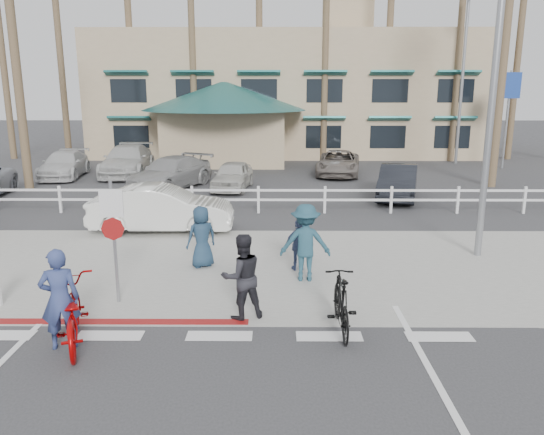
{
  "coord_description": "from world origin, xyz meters",
  "views": [
    {
      "loc": [
        1.02,
        -8.26,
        4.39
      ],
      "look_at": [
        0.94,
        3.65,
        1.5
      ],
      "focal_mm": 35.0,
      "sensor_mm": 36.0,
      "label": 1
    }
  ],
  "objects_px": {
    "car_white_sedan": "(162,209)",
    "sign_post": "(114,236)",
    "bike_red": "(72,313)",
    "bike_black": "(341,303)"
  },
  "relations": [
    {
      "from": "car_white_sedan",
      "to": "sign_post",
      "type": "bearing_deg",
      "value": -178.56
    },
    {
      "from": "sign_post",
      "to": "bike_red",
      "type": "relative_size",
      "value": 1.32
    },
    {
      "from": "sign_post",
      "to": "bike_red",
      "type": "bearing_deg",
      "value": -97.41
    },
    {
      "from": "bike_red",
      "to": "bike_black",
      "type": "height_order",
      "value": "bike_red"
    },
    {
      "from": "bike_red",
      "to": "bike_black",
      "type": "distance_m",
      "value": 4.81
    },
    {
      "from": "bike_black",
      "to": "car_white_sedan",
      "type": "xyz_separation_m",
      "value": [
        -4.79,
        7.1,
        0.18
      ]
    },
    {
      "from": "bike_red",
      "to": "car_white_sedan",
      "type": "relative_size",
      "value": 0.49
    },
    {
      "from": "bike_red",
      "to": "car_white_sedan",
      "type": "xyz_separation_m",
      "value": [
        -0.01,
        7.65,
        0.16
      ]
    },
    {
      "from": "sign_post",
      "to": "bike_black",
      "type": "xyz_separation_m",
      "value": [
        4.54,
        -1.33,
        -0.89
      ]
    },
    {
      "from": "sign_post",
      "to": "bike_black",
      "type": "bearing_deg",
      "value": -16.36
    }
  ]
}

